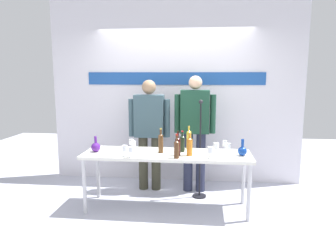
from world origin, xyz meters
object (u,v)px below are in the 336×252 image
Objects in this scene: wine_glass_left_3 at (131,150)px; microphone_stand at (200,166)px; wine_bottle_4 at (182,143)px; wine_glass_right_3 at (216,147)px; wine_glass_right_1 at (228,146)px; wine_glass_left_2 at (133,144)px; wine_glass_right_2 at (225,144)px; wine_bottle_2 at (178,146)px; wine_glass_left_0 at (125,149)px; decanter_blue_right at (242,151)px; wine_glass_right_0 at (210,150)px; display_table at (167,158)px; wine_bottle_0 at (189,139)px; wine_bottle_3 at (161,142)px; wine_bottle_1 at (177,148)px; wine_bottle_5 at (190,146)px; presenter_left at (149,127)px; presenter_right at (195,126)px; decanter_blue_left at (96,147)px; wine_glass_left_1 at (132,142)px.

microphone_stand is (0.84, 0.72, -0.39)m from wine_glass_left_3.
wine_bottle_4 reaches higher than wine_glass_right_3.
wine_glass_right_3 reaches higher than wine_glass_right_1.
wine_glass_left_2 is 1.21m from wine_glass_right_2.
wine_bottle_2 is 2.26× the size of wine_glass_left_0.
wine_bottle_2 reaches higher than decanter_blue_right.
wine_glass_right_0 is (0.40, -0.11, -0.02)m from wine_bottle_2.
wine_bottle_0 reaches higher than display_table.
wine_glass_left_0 is (-0.42, -0.23, -0.04)m from wine_bottle_3.
wine_glass_right_3 is at bearing 6.79° from wine_glass_left_0.
decanter_blue_right is 1.04m from wine_bottle_3.
wine_bottle_1 is 0.93× the size of wine_bottle_3.
wine_glass_left_0 is at bearing -173.21° from wine_glass_right_3.
wine_bottle_5 reaches higher than display_table.
wine_glass_right_0 is (1.06, -0.00, 0.01)m from wine_glass_left_0.
presenter_left is at bearing 121.70° from wine_bottle_2.
wine_bottle_1 reaches higher than wine_bottle_4.
wine_glass_left_2 is at bearing -163.67° from wine_bottle_0.
wine_glass_left_2 is 0.10× the size of microphone_stand.
wine_bottle_0 is at bearing -35.09° from presenter_left.
wine_bottle_4 is (0.20, 0.08, 0.19)m from display_table.
wine_bottle_3 is at bearing -121.85° from presenter_right.
decanter_blue_left is 1.73m from wine_glass_right_1.
wine_bottle_4 is at bearing 81.63° from wine_bottle_1.
wine_glass_left_1 is at bearing 148.16° from wine_bottle_1.
display_table is 0.27m from wine_bottle_2.
wine_bottle_5 is at bearing 13.21° from wine_glass_left_3.
wine_bottle_2 is at bearing 9.54° from wine_glass_left_0.
wine_glass_right_0 is (0.28, -0.48, -0.04)m from wine_bottle_0.
wine_bottle_5 is 0.73m from wine_glass_left_3.
wine_glass_right_0 is (0.90, -0.92, -0.11)m from presenter_left.
wine_bottle_0 is at bearing 120.19° from wine_glass_right_0.
wine_bottle_0 is at bearing 16.33° from wine_glass_left_2.
decanter_blue_left is at bearing -150.50° from presenter_right.
wine_bottle_5 is (-0.04, -0.79, -0.12)m from presenter_right.
microphone_stand is at bearing 24.90° from wine_glass_left_2.
wine_glass_right_1 reaches higher than wine_glass_left_0.
wine_bottle_0 is 0.78m from wine_glass_left_1.
wine_bottle_2 is (0.15, -0.11, 0.19)m from display_table.
wine_bottle_2 is 0.71m from wine_glass_left_1.
wine_bottle_5 is at bearing -152.92° from wine_glass_right_2.
presenter_left reaches higher than wine_glass_left_1.
decanter_blue_left is 1.50× the size of wine_glass_left_1.
wine_bottle_2 is 0.98× the size of wine_bottle_3.
wine_glass_left_0 is 1.04× the size of wine_glass_left_3.
presenter_left is 11.33× the size of wine_glass_right_1.
presenter_right reaches higher than wine_glass_right_2.
wine_bottle_5 reaches higher than wine_glass_right_0.
presenter_left is 1.19× the size of microphone_stand.
presenter_right is at bearing 109.41° from microphone_stand.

